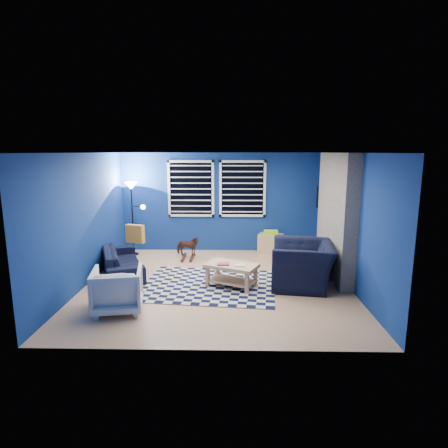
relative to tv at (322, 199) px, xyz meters
name	(u,v)px	position (x,y,z in m)	size (l,w,h in m)	color
floor	(217,283)	(-2.45, -2.00, -1.40)	(5.00, 5.00, 0.00)	tan
ceiling	(216,153)	(-2.45, -2.00, 1.10)	(5.00, 5.00, 0.00)	white
wall_back	(221,202)	(-2.45, 0.50, -0.15)	(5.00, 5.00, 0.00)	navy
wall_left	(85,220)	(-4.95, -2.00, -0.15)	(5.00, 5.00, 0.00)	navy
wall_right	(350,221)	(0.05, -2.00, -0.15)	(5.00, 5.00, 0.00)	navy
fireplace	(335,219)	(-0.09, -1.50, -0.20)	(0.65, 2.00, 2.50)	gray
window_left	(191,189)	(-3.20, 0.46, 0.20)	(1.17, 0.06, 1.42)	black
window_right	(243,189)	(-1.90, 0.46, 0.20)	(1.17, 0.06, 1.42)	black
tv	(322,199)	(0.00, 0.00, 0.00)	(0.07, 1.00, 0.58)	black
rug	(209,285)	(-2.59, -2.12, -1.39)	(2.50, 2.00, 0.02)	black
sofa	(122,261)	(-4.45, -1.46, -1.13)	(0.72, 1.84, 0.54)	black
armchair_big	(302,264)	(-0.81, -2.06, -0.98)	(1.12, 1.28, 0.83)	black
armchair_bent	(117,290)	(-3.98, -3.30, -1.05)	(0.76, 0.78, 0.71)	gray
rocking_horse	(188,246)	(-3.21, -0.33, -1.09)	(0.56, 0.26, 0.47)	#452616
coffee_table	(232,270)	(-2.16, -2.20, -1.07)	(1.09, 0.89, 0.47)	tan
cabinet	(271,243)	(-1.18, 0.25, -1.14)	(0.68, 0.56, 0.58)	tan
floor_lamp	(132,196)	(-4.58, 0.04, 0.07)	(0.49, 0.30, 1.79)	black
throw_pillow	(135,234)	(-4.30, -0.91, -0.66)	(0.42, 0.13, 0.40)	#C07E2D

